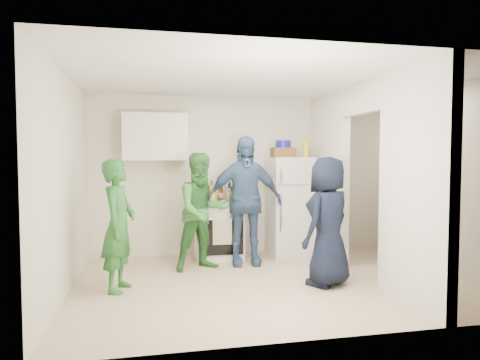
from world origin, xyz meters
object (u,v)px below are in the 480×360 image
at_px(fridge, 290,206).
at_px(person_green_center, 203,211).
at_px(stove, 219,230).
at_px(person_denim, 244,201).
at_px(wicker_basket, 283,152).
at_px(person_nook, 404,200).
at_px(person_green_left, 119,225).
at_px(yellow_cup_stack_top, 306,149).
at_px(person_navy, 328,221).
at_px(blue_bowl, 283,144).

distance_m(fridge, person_green_center, 1.54).
distance_m(stove, person_denim, 0.72).
distance_m(wicker_basket, person_denim, 1.10).
distance_m(stove, person_nook, 2.75).
relative_size(wicker_basket, person_green_left, 0.23).
xyz_separation_m(stove, person_nook, (2.56, -0.88, 0.49)).
height_order(stove, wicker_basket, wicker_basket).
bearing_deg(stove, fridge, -1.53).
bearing_deg(person_denim, wicker_basket, 35.52).
distance_m(stove, yellow_cup_stack_top, 1.83).
xyz_separation_m(person_navy, person_nook, (1.48, 0.75, 0.15)).
relative_size(fridge, person_nook, 0.83).
xyz_separation_m(fridge, person_nook, (1.44, -0.85, 0.16)).
height_order(person_navy, person_nook, person_nook).
distance_m(fridge, wicker_basket, 0.85).
height_order(blue_bowl, person_navy, blue_bowl).
relative_size(stove, person_denim, 0.47).
distance_m(stove, person_navy, 1.98).
distance_m(yellow_cup_stack_top, person_nook, 1.61).
height_order(person_green_center, person_denim, person_denim).
height_order(stove, person_green_left, person_green_left).
bearing_deg(person_navy, yellow_cup_stack_top, -135.66).
xyz_separation_m(wicker_basket, person_denim, (-0.72, -0.45, -0.70)).
height_order(blue_bowl, person_green_center, blue_bowl).
bearing_deg(wicker_basket, person_denim, -147.85).
relative_size(blue_bowl, person_navy, 0.15).
distance_m(wicker_basket, person_nook, 1.91).
bearing_deg(wicker_basket, person_nook, -30.27).
distance_m(fridge, person_nook, 1.67).
bearing_deg(fridge, yellow_cup_stack_top, -24.44).
relative_size(fridge, blue_bowl, 6.44).
bearing_deg(yellow_cup_stack_top, stove, 174.49).
bearing_deg(person_green_left, blue_bowl, -46.05).
height_order(yellow_cup_stack_top, person_green_left, yellow_cup_stack_top).
distance_m(person_green_left, person_navy, 2.47).
bearing_deg(person_green_left, person_nook, -68.81).
bearing_deg(person_green_left, fridge, -47.93).
height_order(stove, person_navy, person_navy).
bearing_deg(fridge, stove, 178.47).
bearing_deg(fridge, person_green_left, -152.56).
bearing_deg(blue_bowl, person_green_center, -156.14).
relative_size(wicker_basket, yellow_cup_stack_top, 1.40).
xyz_separation_m(fridge, wicker_basket, (-0.10, 0.05, 0.85)).
bearing_deg(person_nook, person_denim, -95.80).
distance_m(stove, fridge, 1.18).
xyz_separation_m(yellow_cup_stack_top, person_nook, (1.22, -0.75, -0.74)).
bearing_deg(stove, wicker_basket, 1.12).
relative_size(stove, person_nook, 0.47).
height_order(yellow_cup_stack_top, person_nook, person_nook).
relative_size(yellow_cup_stack_top, person_navy, 0.16).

